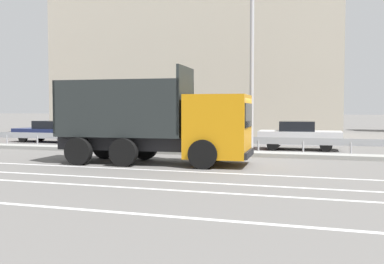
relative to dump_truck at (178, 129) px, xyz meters
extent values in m
plane|color=#605E5B|center=(2.24, 0.89, -1.36)|extent=(320.00, 320.00, 0.00)
cube|color=silver|center=(-1.02, -1.88, -1.35)|extent=(54.64, 0.16, 0.01)
cube|color=silver|center=(-1.02, -3.90, -1.35)|extent=(54.64, 0.16, 0.01)
cube|color=silver|center=(-1.02, -5.28, -1.35)|extent=(54.64, 0.16, 0.01)
cube|color=silver|center=(-1.02, -7.98, -1.35)|extent=(54.64, 0.16, 0.01)
cube|color=gray|center=(2.24, 3.85, -1.27)|extent=(30.05, 1.10, 0.18)
cube|color=#9EA0A5|center=(2.24, 5.11, -0.74)|extent=(54.64, 0.04, 0.32)
cylinder|color=#ADADB2|center=(-12.30, 5.11, -1.05)|extent=(0.09, 0.09, 0.62)
cylinder|color=#ADADB2|center=(-10.22, 5.11, -1.05)|extent=(0.09, 0.09, 0.62)
cylinder|color=#ADADB2|center=(-8.15, 5.11, -1.05)|extent=(0.09, 0.09, 0.62)
cylinder|color=#ADADB2|center=(-6.07, 5.11, -1.05)|extent=(0.09, 0.09, 0.62)
cylinder|color=#ADADB2|center=(-3.99, 5.11, -1.05)|extent=(0.09, 0.09, 0.62)
cylinder|color=#ADADB2|center=(-1.91, 5.11, -1.05)|extent=(0.09, 0.09, 0.62)
cylinder|color=#ADADB2|center=(0.17, 5.11, -1.05)|extent=(0.09, 0.09, 0.62)
cylinder|color=#ADADB2|center=(2.24, 5.11, -1.05)|extent=(0.09, 0.09, 0.62)
cylinder|color=#ADADB2|center=(4.32, 5.11, -1.05)|extent=(0.09, 0.09, 0.62)
cylinder|color=#ADADB2|center=(6.40, 5.11, -1.05)|extent=(0.09, 0.09, 0.62)
cube|color=orange|center=(1.57, 0.12, 0.12)|extent=(2.40, 2.55, 2.32)
cube|color=black|center=(2.69, 0.20, 0.53)|extent=(0.18, 2.05, 0.87)
cube|color=black|center=(2.73, 0.21, -0.89)|extent=(0.28, 2.34, 0.24)
cube|color=black|center=(-2.13, -0.16, -0.57)|extent=(5.28, 1.70, 0.53)
cube|color=#232828|center=(-2.13, -0.16, -0.25)|extent=(5.14, 2.66, 0.12)
cube|color=#232828|center=(-2.21, 0.93, 0.83)|extent=(4.98, 0.47, 2.03)
cube|color=#232828|center=(-2.05, -1.25, 0.83)|extent=(4.98, 0.47, 2.03)
cube|color=#232828|center=(0.31, 0.02, 1.08)|extent=(0.27, 2.29, 2.54)
cube|color=#232828|center=(-4.57, -0.34, 0.83)|extent=(0.27, 2.29, 2.03)
cylinder|color=black|center=(1.15, 1.26, -0.84)|extent=(1.06, 0.40, 1.04)
cylinder|color=black|center=(1.33, -1.07, -0.84)|extent=(1.06, 0.40, 1.04)
cylinder|color=black|center=(-1.83, 1.04, -0.84)|extent=(1.06, 0.40, 1.04)
cylinder|color=black|center=(-1.65, -1.30, -0.84)|extent=(1.06, 0.40, 1.04)
cylinder|color=black|center=(-3.64, 0.90, -0.84)|extent=(1.06, 0.40, 1.04)
cylinder|color=black|center=(-3.47, -1.43, -0.84)|extent=(1.06, 0.40, 1.04)
cylinder|color=white|center=(-4.76, 3.85, -1.22)|extent=(0.16, 0.16, 0.28)
cylinder|color=black|center=(-4.76, 3.85, -0.93)|extent=(0.16, 0.16, 0.28)
cylinder|color=white|center=(-4.76, 3.85, -0.65)|extent=(0.16, 0.16, 0.28)
cylinder|color=black|center=(-4.76, 3.85, -0.37)|extent=(0.16, 0.16, 0.28)
cylinder|color=white|center=(-4.76, 3.85, -0.09)|extent=(0.16, 0.16, 0.28)
cylinder|color=#1E4CB2|center=(-4.76, 3.85, 0.36)|extent=(0.61, 0.03, 0.61)
cylinder|color=white|center=(-4.76, 3.85, 0.36)|extent=(0.66, 0.02, 0.66)
cylinder|color=#ADADB2|center=(2.14, 3.78, 3.72)|extent=(0.18, 0.18, 10.15)
cube|color=navy|center=(-11.51, 8.19, -0.77)|extent=(4.95, 2.07, 0.57)
cube|color=black|center=(-11.36, 8.18, -0.24)|extent=(2.13, 1.68, 0.49)
cylinder|color=black|center=(-13.06, 7.44, -1.06)|extent=(0.61, 0.24, 0.60)
cylinder|color=black|center=(-12.96, 9.12, -1.06)|extent=(0.61, 0.24, 0.60)
cylinder|color=black|center=(-10.06, 7.25, -1.06)|extent=(0.61, 0.24, 0.60)
cylinder|color=black|center=(-9.95, 8.93, -1.06)|extent=(0.61, 0.24, 0.60)
cube|color=#335B33|center=(-5.96, 7.53, -0.69)|extent=(4.50, 2.22, 0.72)
cube|color=black|center=(-6.09, 7.52, -0.09)|extent=(1.95, 1.82, 0.49)
cylinder|color=black|center=(-4.67, 8.53, -1.06)|extent=(0.61, 0.24, 0.60)
cylinder|color=black|center=(-4.54, 6.70, -1.06)|extent=(0.61, 0.24, 0.60)
cylinder|color=black|center=(-7.37, 8.35, -1.06)|extent=(0.61, 0.24, 0.60)
cylinder|color=black|center=(-7.25, 6.52, -1.06)|extent=(0.61, 0.24, 0.60)
cube|color=maroon|center=(-0.94, 7.88, -0.71)|extent=(3.84, 1.87, 0.70)
cube|color=black|center=(-1.06, 7.88, -0.13)|extent=(1.61, 1.65, 0.45)
cylinder|color=black|center=(0.24, 8.76, -1.06)|extent=(0.60, 0.20, 0.60)
cylinder|color=black|center=(0.24, 6.99, -1.06)|extent=(0.60, 0.20, 0.60)
cylinder|color=black|center=(-2.13, 8.77, -1.06)|extent=(0.60, 0.20, 0.60)
cylinder|color=black|center=(-2.13, 6.99, -1.06)|extent=(0.60, 0.20, 0.60)
cube|color=silver|center=(3.97, 7.64, -0.72)|extent=(4.25, 2.06, 0.67)
cube|color=black|center=(3.84, 7.63, -0.13)|extent=(1.82, 1.72, 0.51)
cylinder|color=black|center=(5.22, 8.58, -1.06)|extent=(0.61, 0.23, 0.60)
cylinder|color=black|center=(5.30, 6.81, -1.06)|extent=(0.61, 0.23, 0.60)
cylinder|color=black|center=(2.64, 8.46, -1.06)|extent=(0.61, 0.23, 0.60)
cylinder|color=black|center=(2.72, 6.69, -1.06)|extent=(0.61, 0.23, 0.60)
cube|color=beige|center=(-5.34, 20.38, 4.82)|extent=(23.08, 9.71, 12.35)
camera|label=1|loc=(5.80, -16.13, 0.76)|focal=42.00mm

